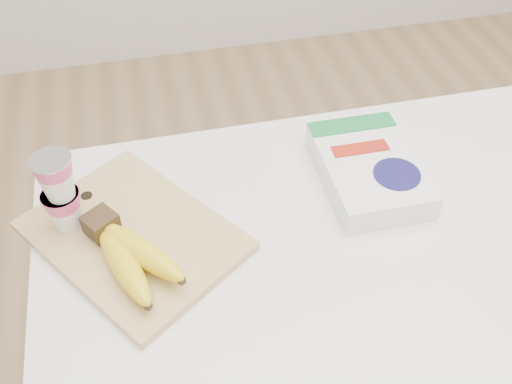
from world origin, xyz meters
TOP-DOWN VIEW (x-y plane):
  - table at (0.00, 0.00)m, footprint 1.08×0.72m
  - cutting_board at (-0.38, 0.11)m, footprint 0.40×0.42m
  - bananas at (-0.38, 0.04)m, footprint 0.16×0.22m
  - yogurt_stack at (-0.47, 0.14)m, footprint 0.07×0.07m
  - cereal_box at (0.05, 0.15)m, footprint 0.17×0.24m

SIDE VIEW (x-z plane):
  - table at x=0.00m, z-range 0.00..0.81m
  - cutting_board at x=-0.38m, z-range 0.81..0.83m
  - cereal_box at x=0.05m, z-range 0.81..0.87m
  - bananas at x=-0.38m, z-range 0.82..0.88m
  - yogurt_stack at x=-0.47m, z-range 0.84..0.98m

